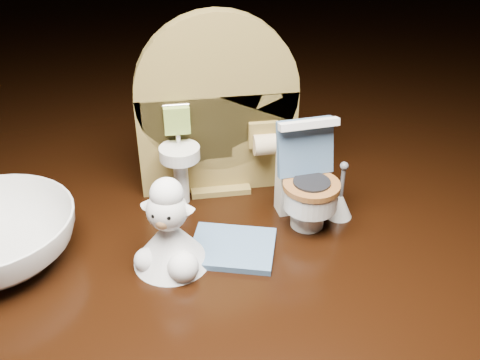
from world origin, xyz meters
name	(u,v)px	position (x,y,z in m)	size (l,w,h in m)	color
backdrop_panel	(217,117)	(0.00, 0.06, 0.07)	(0.13, 0.05, 0.15)	olive
toy_toilet	(306,185)	(0.06, 0.01, 0.03)	(0.05, 0.06, 0.09)	white
bath_mat	(233,248)	(0.00, -0.02, 0.00)	(0.06, 0.05, 0.00)	#4B6D94
toilet_brush	(340,202)	(0.09, 0.01, 0.01)	(0.02, 0.02, 0.05)	white
plush_lamb	(170,236)	(-0.05, -0.03, 0.02)	(0.05, 0.06, 0.07)	white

